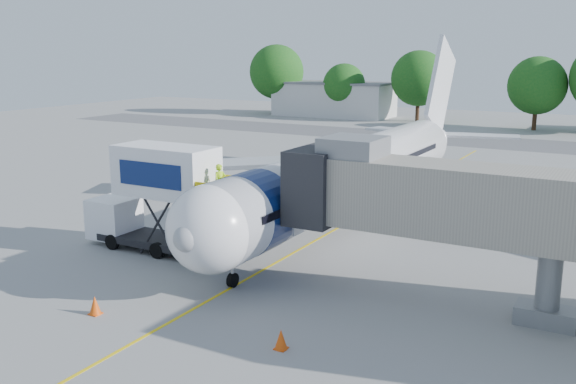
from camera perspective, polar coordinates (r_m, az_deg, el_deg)
The scene contains 14 objects.
ground at distance 36.26m, azimuth 3.53°, elevation -3.73°, with size 160.00×160.00×0.00m, color gray.
guidance_line at distance 36.26m, azimuth 3.53°, elevation -3.72°, with size 0.15×70.00×0.01m, color yellow.
taxiway_strip at distance 75.61m, azimuth 17.58°, elevation 4.24°, with size 120.00×10.00×0.01m, color #59595B.
aircraft at distance 39.24m, azimuth 6.21°, elevation 1.89°, with size 34.17×37.73×11.35m.
jet_bridge at distance 26.05m, azimuth 12.81°, elevation -0.64°, with size 13.90×3.20×6.60m.
catering_hiloader at distance 33.22m, azimuth -11.57°, elevation -0.56°, with size 8.50×2.44×5.50m.
ground_tug at distance 23.65m, azimuth -11.71°, elevation -10.98°, with size 3.94×2.18×1.54m.
safety_cone_a at distance 22.72m, azimuth -0.63°, elevation -12.98°, with size 0.46×0.46×0.73m.
safety_cone_b at distance 26.55m, azimuth -16.79°, elevation -9.64°, with size 0.47×0.47×0.75m.
outbuilding_left at distance 101.30m, azimuth 4.09°, elevation 8.26°, with size 18.40×8.40×5.30m.
tree_a at distance 104.26m, azimuth -1.02°, elevation 10.63°, with size 8.64×8.64×11.02m.
tree_b at distance 98.49m, azimuth 5.00°, elevation 9.46°, with size 6.41×6.41×8.18m.
tree_c at distance 95.03m, azimuth 11.55°, elevation 9.87°, with size 7.94×7.94×10.12m.
tree_d at distance 88.56m, azimuth 21.28°, elevation 8.81°, with size 7.36×7.36×9.39m.
Camera 1 is at (15.05, -31.40, 10.14)m, focal length 40.00 mm.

